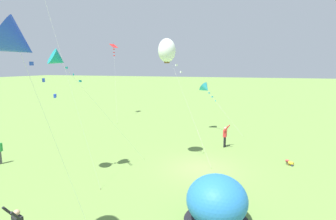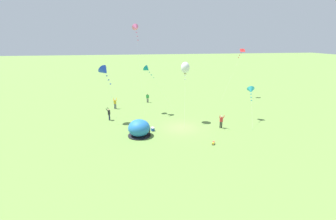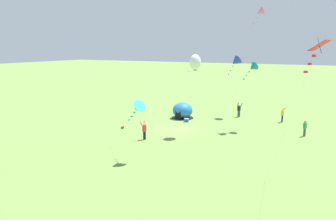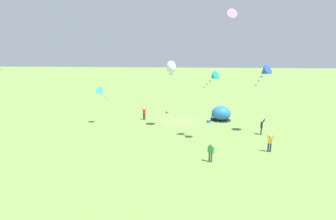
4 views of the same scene
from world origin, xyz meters
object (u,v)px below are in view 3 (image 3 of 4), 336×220
kite_pink (260,12)px  person_watching_sky (283,114)px  kite_blue (235,62)px  cooler_box (186,120)px  popup_tent (183,111)px  person_flying_kite (144,130)px  kite_cyan (137,108)px  person_center_field (239,110)px  person_far_back (305,127)px  toddler_crawling (123,127)px  kite_red (316,52)px  kite_teal (253,68)px  kite_white (195,62)px

kite_pink → person_watching_sky: bearing=147.2°
kite_blue → person_watching_sky: bearing=84.8°
cooler_box → person_watching_sky: 12.03m
popup_tent → person_flying_kite: 11.07m
person_flying_kite → kite_cyan: kite_cyan is taller
popup_tent → kite_pink: size_ratio=0.21×
popup_tent → kite_pink: (0.37, 9.53, 12.08)m
person_center_field → kite_cyan: (20.55, -2.92, 3.41)m
popup_tent → person_watching_sky: popup_tent is taller
person_far_back → person_watching_sky: 6.60m
toddler_crawling → kite_red: kite_red is taller
toddler_crawling → kite_teal: size_ratio=0.07×
cooler_box → kite_white: kite_white is taller
person_far_back → kite_red: (18.96, 1.57, 8.12)m
cooler_box → person_flying_kite: bearing=-3.4°
person_watching_sky → person_center_field: bearing=-95.5°
kite_pink → kite_teal: size_ratio=1.79×
person_far_back → person_center_field: person_center_field is taller
person_flying_kite → person_far_back: bearing=121.5°
toddler_crawling → person_flying_kite: bearing=59.1°
toddler_crawling → kite_blue: 17.22m
toddler_crawling → kite_blue: bearing=142.7°
kite_teal → toddler_crawling: bearing=-64.1°
person_far_back → person_watching_sky: size_ratio=0.91×
kite_teal → person_center_field: bearing=-154.0°
person_watching_sky → kite_blue: kite_blue is taller
kite_cyan → kite_red: bearing=70.2°
person_flying_kite → kite_pink: (-10.66, 8.71, 12.07)m
popup_tent → kite_cyan: bearing=12.0°
cooler_box → person_far_back: 13.85m
person_flying_kite → person_watching_sky: same height
person_center_field → kite_blue: bearing=-93.0°
popup_tent → person_center_field: 7.64m
popup_tent → person_flying_kite: (11.04, 0.82, 0.00)m
kite_teal → kite_blue: (-6.04, -3.68, 0.32)m
kite_teal → kite_white: (4.93, -4.84, 0.69)m
popup_tent → kite_teal: (1.85, 9.34, 6.04)m
cooler_box → kite_white: size_ratio=0.07×
cooler_box → toddler_crawling: size_ratio=1.14×
toddler_crawling → kite_pink: size_ratio=0.04×
toddler_crawling → kite_teal: (-6.40, 13.17, 6.86)m
popup_tent → cooler_box: bearing=37.5°
person_flying_kite → kite_white: bearing=139.1°
cooler_box → kite_red: bearing=38.4°
person_center_field → kite_pink: size_ratio=0.14×
kite_red → kite_blue: kite_red is taller
toddler_crawling → person_center_field: person_center_field is taller
cooler_box → kite_blue: kite_blue is taller
toddler_crawling → popup_tent: bearing=155.1°
popup_tent → kite_blue: size_ratio=0.34×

